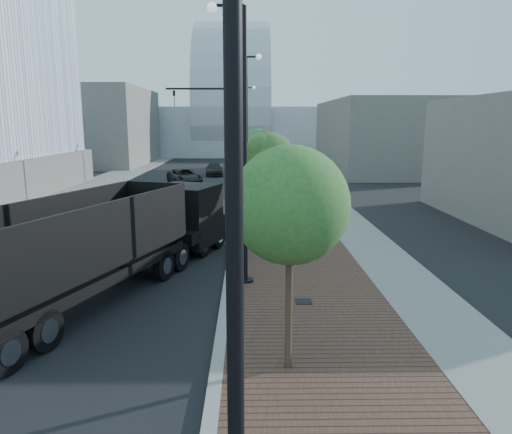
{
  "coord_description": "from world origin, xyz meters",
  "views": [
    {
      "loc": [
        0.73,
        -6.12,
        5.52
      ],
      "look_at": [
        1.0,
        12.0,
        2.0
      ],
      "focal_mm": 34.08,
      "sensor_mm": 36.0,
      "label": 1
    }
  ],
  "objects_px": {
    "white_sedan": "(154,231)",
    "pedestrian": "(325,193)",
    "dump_truck": "(145,237)",
    "dark_car_mid": "(185,176)"
  },
  "relations": [
    {
      "from": "dark_car_mid",
      "to": "white_sedan",
      "type": "bearing_deg",
      "value": -108.17
    },
    {
      "from": "dark_car_mid",
      "to": "pedestrian",
      "type": "relative_size",
      "value": 2.51
    },
    {
      "from": "white_sedan",
      "to": "dark_car_mid",
      "type": "bearing_deg",
      "value": 70.18
    },
    {
      "from": "dump_truck",
      "to": "dark_car_mid",
      "type": "height_order",
      "value": "dump_truck"
    },
    {
      "from": "dump_truck",
      "to": "pedestrian",
      "type": "bearing_deg",
      "value": 77.43
    },
    {
      "from": "dump_truck",
      "to": "white_sedan",
      "type": "bearing_deg",
      "value": 116.79
    },
    {
      "from": "white_sedan",
      "to": "pedestrian",
      "type": "bearing_deg",
      "value": 22.56
    },
    {
      "from": "dark_car_mid",
      "to": "dump_truck",
      "type": "bearing_deg",
      "value": -107.68
    },
    {
      "from": "white_sedan",
      "to": "pedestrian",
      "type": "height_order",
      "value": "pedestrian"
    },
    {
      "from": "dump_truck",
      "to": "white_sedan",
      "type": "xyz_separation_m",
      "value": [
        -0.51,
        4.18,
        -0.71
      ]
    }
  ]
}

